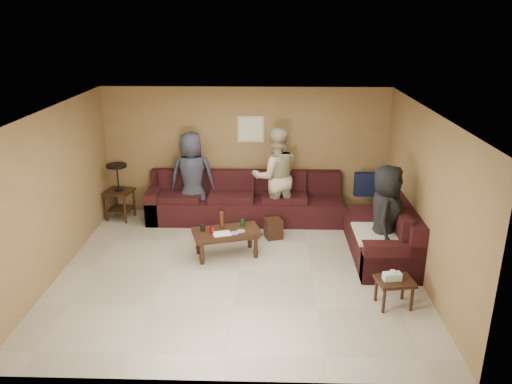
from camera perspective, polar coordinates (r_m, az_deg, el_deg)
room at (r=7.25m, az=-2.18°, el=2.70°), size 5.60×5.50×2.50m
sectional_sofa at (r=9.12m, az=3.67°, el=-2.62°), size 4.65×2.90×0.97m
coffee_table at (r=8.19m, az=-3.43°, el=-4.82°), size 1.20×0.83×0.73m
end_table_left at (r=9.94m, az=-15.39°, el=0.15°), size 0.56×0.56×1.10m
side_table_right at (r=7.09m, az=15.51°, el=-9.95°), size 0.54×0.46×0.55m
waste_bin at (r=8.92m, az=1.99°, el=-4.19°), size 0.36×0.36×0.34m
wall_art at (r=9.63m, az=-0.61°, el=7.20°), size 0.52×0.04×0.52m
person_left at (r=9.53m, az=-7.29°, el=1.72°), size 0.89×0.62×1.73m
person_middle at (r=9.28m, az=2.24°, el=1.78°), size 1.04×0.88×1.86m
person_right at (r=7.94m, az=14.54°, el=-2.77°), size 0.75×0.93×1.66m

